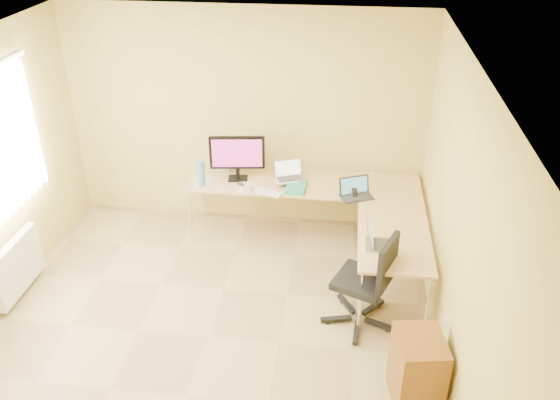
# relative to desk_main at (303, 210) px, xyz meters

# --- Properties ---
(floor) EXTENTS (4.50, 4.50, 0.00)m
(floor) POSITION_rel_desk_main_xyz_m (-0.72, -1.85, -0.36)
(floor) COLOR tan
(floor) RESTS_ON ground
(ceiling) EXTENTS (4.50, 4.50, 0.00)m
(ceiling) POSITION_rel_desk_main_xyz_m (-0.72, -1.85, 2.24)
(ceiling) COLOR white
(ceiling) RESTS_ON ground
(wall_back) EXTENTS (4.50, 0.00, 4.50)m
(wall_back) POSITION_rel_desk_main_xyz_m (-0.72, 0.40, 0.93)
(wall_back) COLOR #D0BC5E
(wall_back) RESTS_ON ground
(wall_right) EXTENTS (0.00, 4.50, 4.50)m
(wall_right) POSITION_rel_desk_main_xyz_m (1.38, -1.85, 0.93)
(wall_right) COLOR #D0BC5E
(wall_right) RESTS_ON ground
(desk_main) EXTENTS (2.65, 0.70, 0.73)m
(desk_main) POSITION_rel_desk_main_xyz_m (0.00, 0.00, 0.00)
(desk_main) COLOR tan
(desk_main) RESTS_ON ground
(desk_return) EXTENTS (0.70, 1.30, 0.73)m
(desk_return) POSITION_rel_desk_main_xyz_m (0.98, -1.00, 0.00)
(desk_return) COLOR tan
(desk_return) RESTS_ON ground
(monitor) EXTENTS (0.64, 0.28, 0.53)m
(monitor) POSITION_rel_desk_main_xyz_m (-0.75, -0.02, 0.63)
(monitor) COLOR black
(monitor) RESTS_ON desk_main
(book_stack) EXTENTS (0.23, 0.30, 0.05)m
(book_stack) POSITION_rel_desk_main_xyz_m (-0.06, -0.18, 0.39)
(book_stack) COLOR teal
(book_stack) RESTS_ON desk_main
(laptop_center) EXTENTS (0.39, 0.35, 0.21)m
(laptop_center) POSITION_rel_desk_main_xyz_m (-0.15, -0.06, 0.52)
(laptop_center) COLOR silver
(laptop_center) RESTS_ON desk_main
(laptop_black) EXTENTS (0.41, 0.37, 0.22)m
(laptop_black) POSITION_rel_desk_main_xyz_m (0.60, -0.29, 0.47)
(laptop_black) COLOR black
(laptop_black) RESTS_ON desk_main
(keyboard) EXTENTS (0.42, 0.27, 0.02)m
(keyboard) POSITION_rel_desk_main_xyz_m (-0.40, -0.30, 0.37)
(keyboard) COLOR silver
(keyboard) RESTS_ON desk_main
(mouse) EXTENTS (0.10, 0.07, 0.03)m
(mouse) POSITION_rel_desk_main_xyz_m (-0.05, -0.27, 0.38)
(mouse) COLOR silver
(mouse) RESTS_ON desk_main
(mug) EXTENTS (0.14, 0.14, 0.10)m
(mug) POSITION_rel_desk_main_xyz_m (-0.58, -0.30, 0.41)
(mug) COLOR silver
(mug) RESTS_ON desk_main
(cd_stack) EXTENTS (0.12, 0.12, 0.03)m
(cd_stack) POSITION_rel_desk_main_xyz_m (-0.67, -0.19, 0.38)
(cd_stack) COLOR white
(cd_stack) RESTS_ON desk_main
(water_bottle) EXTENTS (0.11, 0.11, 0.31)m
(water_bottle) POSITION_rel_desk_main_xyz_m (-1.13, -0.23, 0.52)
(water_bottle) COLOR #4C7EB6
(water_bottle) RESTS_ON desk_main
(papers) EXTENTS (0.24, 0.29, 0.01)m
(papers) POSITION_rel_desk_main_xyz_m (-1.13, -0.14, 0.37)
(papers) COLOR silver
(papers) RESTS_ON desk_main
(white_box) EXTENTS (0.23, 0.18, 0.08)m
(white_box) POSITION_rel_desk_main_xyz_m (-1.01, 0.20, 0.40)
(white_box) COLOR beige
(white_box) RESTS_ON desk_main
(desk_fan) EXTENTS (0.26, 0.26, 0.29)m
(desk_fan) POSITION_rel_desk_main_xyz_m (-0.84, 0.20, 0.51)
(desk_fan) COLOR silver
(desk_fan) RESTS_ON desk_main
(black_cup) EXTENTS (0.06, 0.06, 0.11)m
(black_cup) POSITION_rel_desk_main_xyz_m (0.58, -0.30, 0.42)
(black_cup) COLOR black
(black_cup) RESTS_ON desk_main
(laptop_return) EXTENTS (0.33, 0.26, 0.22)m
(laptop_return) POSITION_rel_desk_main_xyz_m (0.84, -1.21, 0.47)
(laptop_return) COLOR #9797AA
(laptop_return) RESTS_ON desk_return
(office_chair) EXTENTS (0.78, 0.78, 1.00)m
(office_chair) POSITION_rel_desk_main_xyz_m (0.68, -1.44, 0.14)
(office_chair) COLOR black
(office_chair) RESTS_ON ground
(cabinet) EXTENTS (0.43, 0.50, 0.62)m
(cabinet) POSITION_rel_desk_main_xyz_m (1.13, -2.39, -0.01)
(cabinet) COLOR brown
(cabinet) RESTS_ON ground
(radiator) EXTENTS (0.09, 0.80, 0.55)m
(radiator) POSITION_rel_desk_main_xyz_m (-2.75, -1.45, -0.02)
(radiator) COLOR white
(radiator) RESTS_ON ground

